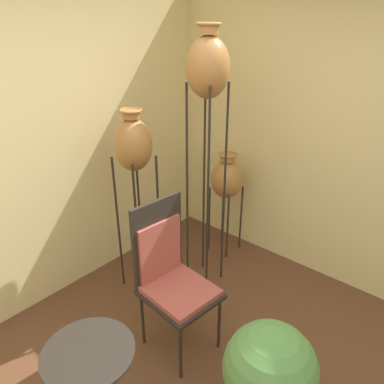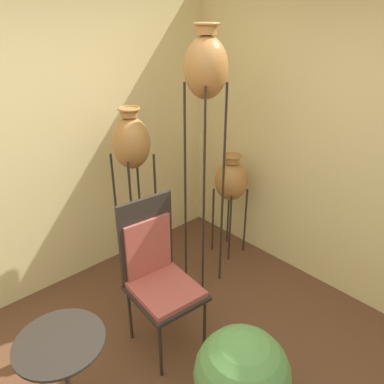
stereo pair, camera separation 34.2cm
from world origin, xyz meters
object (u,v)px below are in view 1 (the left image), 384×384
object	(u,v)px
chair	(170,272)
side_table	(92,375)
vase_stand_tall	(208,74)
potted_plant	(269,373)
vase_stand_medium	(133,148)
vase_stand_short	(227,180)

from	to	relation	value
chair	side_table	size ratio (longest dim) A/B	1.69
vase_stand_tall	potted_plant	world-z (taller)	vase_stand_tall
vase_stand_medium	potted_plant	distance (m)	1.88
vase_stand_short	chair	size ratio (longest dim) A/B	0.94
potted_plant	side_table	bearing A→B (deg)	136.98
vase_stand_tall	vase_stand_short	distance (m)	1.23
vase_stand_medium	vase_stand_short	distance (m)	1.15
vase_stand_short	chair	xyz separation A→B (m)	(-1.28, -0.44, -0.18)
vase_stand_short	side_table	xyz separation A→B (m)	(-2.11, -0.63, -0.32)
vase_stand_medium	vase_stand_short	xyz separation A→B (m)	(0.99, -0.23, -0.54)
vase_stand_tall	chair	world-z (taller)	vase_stand_tall
vase_stand_short	vase_stand_medium	bearing A→B (deg)	166.78
vase_stand_medium	side_table	xyz separation A→B (m)	(-1.13, -0.86, -0.86)
vase_stand_short	chair	world-z (taller)	chair
vase_stand_tall	chair	xyz separation A→B (m)	(-0.75, -0.28, -1.28)
chair	potted_plant	bearing A→B (deg)	-89.65
vase_stand_medium	side_table	size ratio (longest dim) A/B	2.41
chair	potted_plant	distance (m)	0.93
vase_stand_short	side_table	size ratio (longest dim) A/B	1.59
vase_stand_tall	side_table	xyz separation A→B (m)	(-1.58, -0.47, -1.42)
vase_stand_tall	vase_stand_medium	size ratio (longest dim) A/B	1.36
chair	potted_plant	size ratio (longest dim) A/B	1.65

